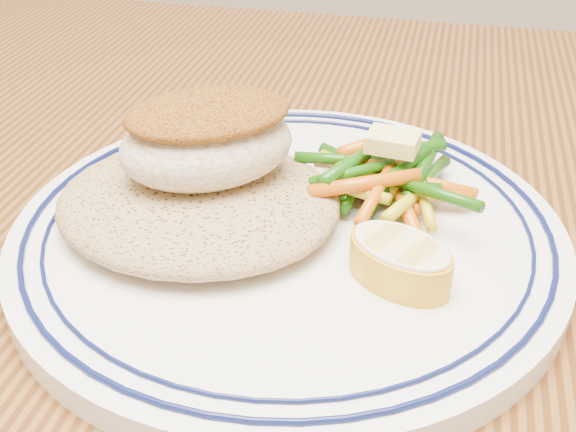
# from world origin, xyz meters

# --- Properties ---
(dining_table) EXTENTS (1.50, 0.90, 0.75)m
(dining_table) POSITION_xyz_m (0.00, 0.00, 0.65)
(dining_table) COLOR #4A280E
(dining_table) RESTS_ON ground
(plate) EXTENTS (0.29, 0.29, 0.02)m
(plate) POSITION_xyz_m (0.02, 0.04, 0.76)
(plate) COLOR white
(plate) RESTS_ON dining_table
(rice_pilaf) EXTENTS (0.15, 0.13, 0.03)m
(rice_pilaf) POSITION_xyz_m (-0.03, 0.03, 0.78)
(rice_pilaf) COLOR #9E7E4F
(rice_pilaf) RESTS_ON plate
(fish_fillet) EXTENTS (0.11, 0.10, 0.05)m
(fish_fillet) POSITION_xyz_m (-0.02, 0.04, 0.81)
(fish_fillet) COLOR beige
(fish_fillet) RESTS_ON rice_pilaf
(vegetable_pile) EXTENTS (0.10, 0.11, 0.03)m
(vegetable_pile) POSITION_xyz_m (0.07, 0.07, 0.78)
(vegetable_pile) COLOR #174E09
(vegetable_pile) RESTS_ON plate
(butter_pat) EXTENTS (0.03, 0.02, 0.01)m
(butter_pat) POSITION_xyz_m (0.07, 0.08, 0.80)
(butter_pat) COLOR #FFEB7C
(butter_pat) RESTS_ON vegetable_pile
(lemon_wedge) EXTENTS (0.07, 0.07, 0.02)m
(lemon_wedge) POSITION_xyz_m (0.08, 0.00, 0.78)
(lemon_wedge) COLOR gold
(lemon_wedge) RESTS_ON plate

